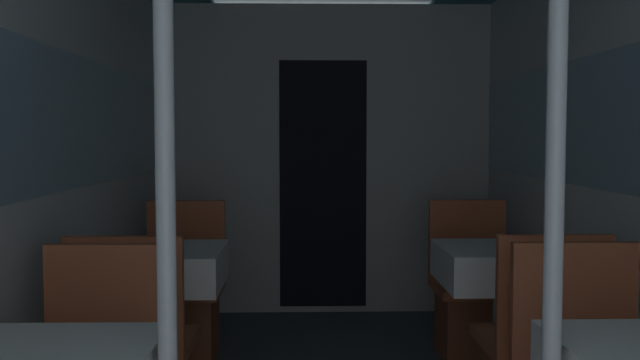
{
  "coord_description": "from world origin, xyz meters",
  "views": [
    {
      "loc": [
        -0.16,
        -0.85,
        1.32
      ],
      "look_at": [
        -0.06,
        2.71,
        1.09
      ],
      "focal_mm": 40.0,
      "sensor_mm": 36.0,
      "label": 1
    }
  ],
  "objects": [
    {
      "name": "wall_left",
      "position": [
        -1.25,
        1.95,
        1.17
      ],
      "size": [
        0.05,
        6.71,
        2.27
      ],
      "color": "silver",
      "rests_on": "ground_plane"
    },
    {
      "name": "bulkhead_far",
      "position": [
        0.0,
        4.42,
        1.13
      ],
      "size": [
        2.46,
        0.09,
        2.27
      ],
      "color": "#A8A8A3",
      "rests_on": "ground_plane"
    },
    {
      "name": "support_pole_left_0",
      "position": [
        -0.51,
        0.99,
        1.14
      ],
      "size": [
        0.05,
        0.05,
        2.27
      ],
      "color": "silver",
      "rests_on": "ground_plane"
    },
    {
      "name": "dining_table_left_1",
      "position": [
        -0.86,
        2.72,
        0.63
      ],
      "size": [
        0.62,
        0.62,
        0.75
      ],
      "color": "#4C4C51",
      "rests_on": "ground_plane"
    },
    {
      "name": "chair_left_far_1",
      "position": [
        -0.86,
        3.3,
        0.28
      ],
      "size": [
        0.47,
        0.47,
        0.92
      ],
      "rotation": [
        0.0,
        0.0,
        3.14
      ],
      "color": "brown",
      "rests_on": "ground_plane"
    },
    {
      "name": "support_pole_right_0",
      "position": [
        0.51,
        0.99,
        1.14
      ],
      "size": [
        0.05,
        0.05,
        2.27
      ],
      "color": "silver",
      "rests_on": "ground_plane"
    },
    {
      "name": "dining_table_right_1",
      "position": [
        0.86,
        2.72,
        0.63
      ],
      "size": [
        0.62,
        0.62,
        0.75
      ],
      "color": "#4C4C51",
      "rests_on": "ground_plane"
    },
    {
      "name": "chair_right_far_1",
      "position": [
        0.86,
        3.3,
        0.28
      ],
      "size": [
        0.47,
        0.47,
        0.92
      ],
      "rotation": [
        0.0,
        0.0,
        3.14
      ],
      "color": "brown",
      "rests_on": "ground_plane"
    }
  ]
}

